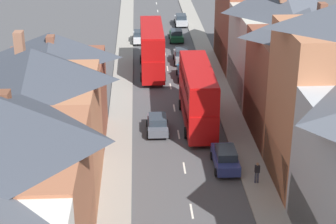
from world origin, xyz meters
TOP-DOWN VIEW (x-y plane):
  - pavement_left at (-5.10, 38.00)m, footprint 2.20×104.00m
  - pavement_right at (5.10, 38.00)m, footprint 2.20×104.00m
  - centre_line_dashes at (0.00, 36.00)m, footprint 0.14×97.80m
  - double_decker_bus_lead at (-1.81, 46.70)m, footprint 2.74×10.80m
  - double_decker_bus_mid_street at (1.79, 32.23)m, footprint 2.74×10.80m
  - car_near_blue at (-1.80, 30.57)m, footprint 1.90×3.89m
  - car_near_silver at (3.10, 23.87)m, footprint 1.90×4.26m
  - car_parked_left_a at (1.80, 50.13)m, footprint 1.90×4.00m
  - car_parked_right_a at (-3.10, 59.19)m, footprint 1.90×4.00m
  - car_parked_left_b at (1.80, 44.28)m, footprint 1.90×4.16m
  - car_mid_white at (3.10, 68.29)m, footprint 1.90×4.45m
  - car_far_grey at (1.80, 59.62)m, footprint 1.90×3.92m
  - pedestrian_mid_right at (4.99, 21.28)m, footprint 0.36×0.22m

SIDE VIEW (x-z plane):
  - centre_line_dashes at x=0.00m, z-range 0.00..0.01m
  - pavement_left at x=-5.10m, z-range 0.00..0.14m
  - pavement_right at x=5.10m, z-range 0.00..0.14m
  - car_near_blue at x=-1.80m, z-range 0.01..1.59m
  - car_far_grey at x=1.80m, z-range 0.01..1.60m
  - car_parked_right_a at x=-3.10m, z-range 0.01..1.63m
  - car_mid_white at x=3.10m, z-range 0.01..1.64m
  - car_parked_left_b at x=1.80m, z-range 0.01..1.66m
  - car_near_silver at x=3.10m, z-range 0.01..1.67m
  - car_parked_left_a at x=1.80m, z-range 0.00..1.71m
  - pedestrian_mid_right at x=4.99m, z-range 0.23..1.84m
  - double_decker_bus_lead at x=-1.81m, z-range 0.17..5.47m
  - double_decker_bus_mid_street at x=1.79m, z-range 0.17..5.47m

